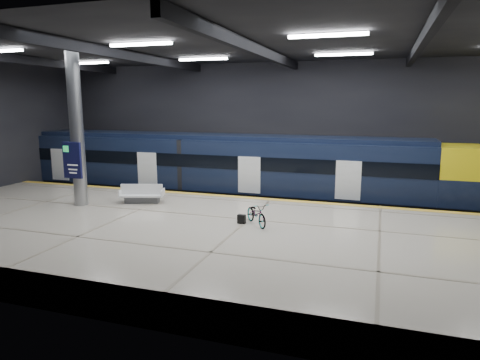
% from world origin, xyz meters
% --- Properties ---
extents(ground, '(30.00, 30.00, 0.00)m').
position_xyz_m(ground, '(0.00, 0.00, 0.00)').
color(ground, black).
rests_on(ground, ground).
extents(room_shell, '(30.10, 16.10, 8.05)m').
position_xyz_m(room_shell, '(-0.00, 0.00, 5.72)').
color(room_shell, black).
rests_on(room_shell, ground).
extents(platform, '(30.00, 11.00, 1.10)m').
position_xyz_m(platform, '(0.00, -2.50, 0.55)').
color(platform, beige).
rests_on(platform, ground).
extents(safety_strip, '(30.00, 0.40, 0.01)m').
position_xyz_m(safety_strip, '(0.00, 2.75, 1.11)').
color(safety_strip, gold).
rests_on(safety_strip, platform).
extents(rails, '(30.00, 1.52, 0.16)m').
position_xyz_m(rails, '(0.00, 5.50, 0.08)').
color(rails, gray).
rests_on(rails, ground).
extents(train, '(29.40, 2.84, 3.79)m').
position_xyz_m(train, '(-2.74, 5.50, 2.06)').
color(train, black).
rests_on(train, ground).
extents(bench, '(2.16, 1.40, 0.88)m').
position_xyz_m(bench, '(-5.56, 0.19, 1.41)').
color(bench, '#595B60').
rests_on(bench, platform).
extents(bicycle, '(1.52, 1.66, 0.88)m').
position_xyz_m(bicycle, '(0.52, -1.65, 1.54)').
color(bicycle, '#99999E').
rests_on(bicycle, platform).
extents(pannier_bag, '(0.32, 0.21, 0.35)m').
position_xyz_m(pannier_bag, '(-0.08, -1.65, 1.28)').
color(pannier_bag, black).
rests_on(pannier_bag, platform).
extents(info_column, '(0.90, 0.78, 6.90)m').
position_xyz_m(info_column, '(-8.00, -1.03, 4.46)').
color(info_column, '#9EA0A5').
rests_on(info_column, platform).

